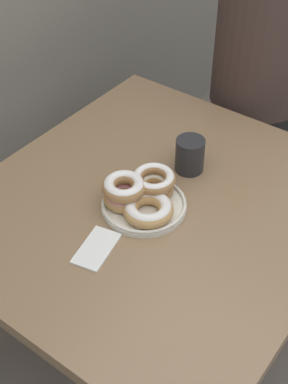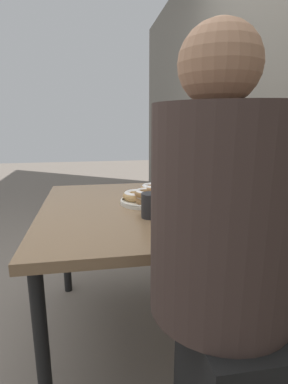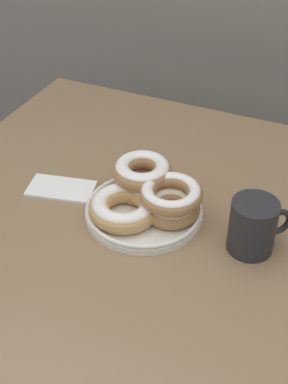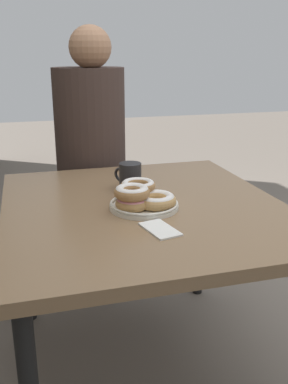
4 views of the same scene
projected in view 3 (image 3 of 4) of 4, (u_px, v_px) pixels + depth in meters
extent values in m
cube|color=#846647|center=(162.00, 232.00, 1.09)|extent=(1.09, 1.00, 0.04)
cylinder|color=black|center=(76.00, 193.00, 1.79)|extent=(0.05, 0.05, 0.68)
cylinder|color=silver|center=(144.00, 212.00, 1.10)|extent=(0.24, 0.24, 0.01)
torus|color=silver|center=(144.00, 208.00, 1.09)|extent=(0.24, 0.24, 0.01)
torus|color=#9E7042|center=(171.00, 208.00, 1.07)|extent=(0.15, 0.15, 0.04)
torus|color=silver|center=(171.00, 205.00, 1.07)|extent=(0.14, 0.14, 0.03)
torus|color=#B2844C|center=(141.00, 186.00, 1.13)|extent=(0.16, 0.16, 0.04)
torus|color=pink|center=(141.00, 184.00, 1.12)|extent=(0.15, 0.15, 0.03)
torus|color=tan|center=(124.00, 208.00, 1.06)|extent=(0.16, 0.16, 0.04)
torus|color=white|center=(124.00, 205.00, 1.06)|extent=(0.15, 0.15, 0.03)
torus|color=#9E7042|center=(171.00, 194.00, 1.05)|extent=(0.15, 0.15, 0.03)
torus|color=white|center=(171.00, 192.00, 1.05)|extent=(0.15, 0.15, 0.03)
torus|color=#9E7042|center=(142.00, 171.00, 1.10)|extent=(0.17, 0.17, 0.04)
torus|color=white|center=(142.00, 169.00, 1.10)|extent=(0.16, 0.16, 0.03)
cylinder|color=#232326|center=(253.00, 226.00, 0.99)|extent=(0.09, 0.09, 0.11)
cylinder|color=#382114|center=(256.00, 206.00, 0.96)|extent=(0.07, 0.07, 0.00)
torus|color=#232326|center=(277.00, 222.00, 1.00)|extent=(0.05, 0.05, 0.06)
cube|color=white|center=(61.00, 188.00, 1.17)|extent=(0.16, 0.11, 0.01)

